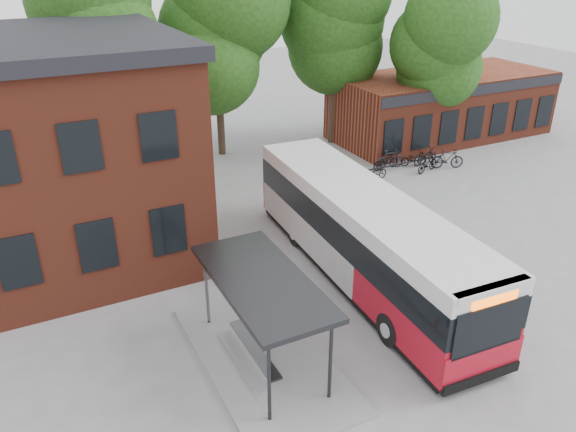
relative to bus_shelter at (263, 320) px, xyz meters
name	(u,v)px	position (x,y,z in m)	size (l,w,h in m)	color
ground	(369,303)	(4.50, 1.00, -1.45)	(100.00, 100.00, 0.00)	slate
shop_row	(442,105)	(19.50, 15.00, 0.55)	(14.00, 6.20, 4.00)	maroon
bus_shelter	(263,320)	(0.00, 0.00, 0.00)	(3.60, 7.00, 2.90)	#27272A
bike_rail	(406,165)	(13.78, 11.00, -1.26)	(5.20, 0.10, 0.38)	#27272A
tree_0	(91,75)	(-1.50, 17.00, 4.05)	(7.92, 7.92, 11.00)	#193E10
tree_1	(218,66)	(5.50, 18.00, 3.75)	(7.92, 7.92, 10.40)	#193E10
tree_2	(334,53)	(12.50, 17.00, 4.05)	(7.92, 7.92, 11.00)	#193E10
tree_3	(443,72)	(17.50, 13.00, 3.19)	(7.04, 7.04, 9.28)	#193E10
city_bus	(363,237)	(5.24, 2.63, 0.23)	(2.82, 13.21, 3.36)	#AB0D1E
bicycle_0	(376,173)	(11.27, 10.32, -1.04)	(0.54, 1.55, 0.81)	black
bicycle_2	(386,161)	(12.73, 11.48, -0.99)	(0.60, 1.73, 0.91)	black
bicycle_3	(390,159)	(12.96, 11.42, -0.89)	(0.53, 1.86, 1.12)	black
bicycle_4	(413,159)	(14.47, 11.22, -1.04)	(0.54, 1.56, 0.82)	black
bicycle_5	(428,163)	(14.51, 10.06, -0.94)	(0.48, 1.70, 1.02)	black
bicycle_6	(425,156)	(15.17, 11.09, -0.96)	(0.65, 1.86, 0.98)	black
bicycle_7	(447,159)	(15.85, 10.02, -0.89)	(0.52, 1.85, 1.11)	black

